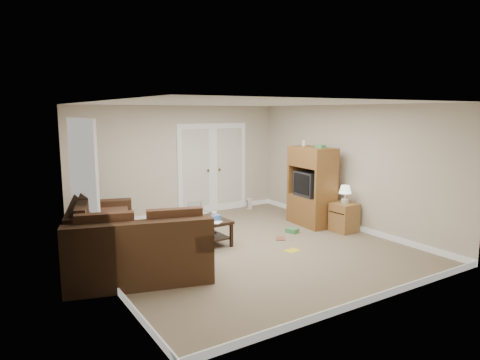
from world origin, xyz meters
TOP-DOWN VIEW (x-y plane):
  - floor at (0.00, 0.00)m, footprint 5.50×5.50m
  - ceiling at (0.00, 0.00)m, footprint 5.00×5.50m
  - wall_left at (-2.50, 0.00)m, footprint 0.02×5.50m
  - wall_right at (2.50, 0.00)m, footprint 0.02×5.50m
  - wall_back at (0.00, 2.75)m, footprint 5.00×0.02m
  - wall_front at (0.00, -2.75)m, footprint 5.00×0.02m
  - baseboards at (0.00, 0.00)m, footprint 5.00×5.50m
  - french_doors at (0.85, 2.71)m, footprint 1.80×0.05m
  - window_left at (-2.46, 1.00)m, footprint 0.05×1.92m
  - sectional_sofa at (-2.15, 0.30)m, footprint 2.19×3.42m
  - coffee_table at (-0.46, 0.65)m, footprint 0.61×1.15m
  - tv_armoire at (2.01, 0.53)m, footprint 0.64×1.07m
  - side_cabinet at (2.20, -0.23)m, footprint 0.46×0.46m
  - space_heater at (1.71, 2.45)m, footprint 0.11×0.09m
  - floor_magazine at (0.57, -0.63)m, footprint 0.28×0.23m
  - floor_greenbox at (1.27, 0.24)m, footprint 0.22×0.26m
  - floor_book at (0.75, 0.07)m, footprint 0.27×0.28m

SIDE VIEW (x-z plane):
  - floor at x=0.00m, z-range 0.00..0.00m
  - floor_magazine at x=0.57m, z-range 0.00..0.01m
  - floor_book at x=0.75m, z-range 0.00..0.02m
  - floor_greenbox at x=1.27m, z-range 0.00..0.09m
  - baseboards at x=0.00m, z-range 0.00..0.10m
  - space_heater at x=1.71m, z-range 0.00..0.27m
  - coffee_table at x=-0.46m, z-range -0.13..0.64m
  - side_cabinet at x=2.20m, z-range -0.13..0.80m
  - sectional_sofa at x=-2.15m, z-range -0.10..0.83m
  - tv_armoire at x=2.01m, z-range -0.05..1.71m
  - french_doors at x=0.85m, z-range -0.03..2.10m
  - wall_left at x=-2.50m, z-range 0.00..2.50m
  - wall_right at x=2.50m, z-range 0.00..2.50m
  - wall_back at x=0.00m, z-range 0.00..2.50m
  - wall_front at x=0.00m, z-range 0.00..2.50m
  - window_left at x=-2.46m, z-range 0.84..2.26m
  - ceiling at x=0.00m, z-range 2.49..2.51m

